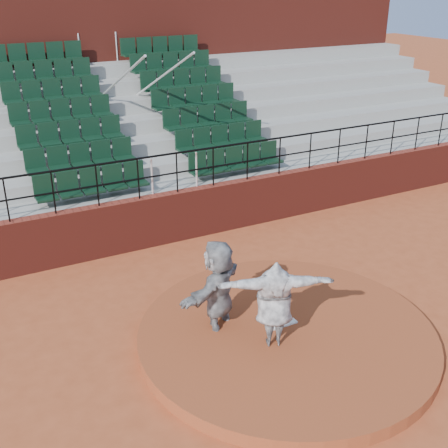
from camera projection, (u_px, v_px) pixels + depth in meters
The scene contains 9 objects.
ground at pixel (286, 340), 10.48m from camera, with size 90.00×90.00×0.00m, color #A24724.
pitchers_mound at pixel (286, 335), 10.43m from camera, with size 5.50×5.50×0.25m, color brown.
pitching_rubber at pixel (282, 324), 10.50m from camera, with size 0.60×0.15×0.03m, color white.
boundary_wall at pixel (178, 216), 14.27m from camera, with size 24.00×0.30×1.30m, color maroon.
wall_railing at pixel (177, 164), 13.70m from camera, with size 24.04×0.05×1.03m.
seating_deck at pixel (129, 150), 16.90m from camera, with size 24.00×5.97×4.63m.
press_box_facade at pixel (88, 61), 19.24m from camera, with size 24.00×3.00×7.10m, color maroon.
pitcher at pixel (274, 304), 9.67m from camera, with size 2.00×0.54×1.63m, color black.
fielder at pixel (218, 290), 10.25m from camera, with size 1.82×0.58×1.96m, color black.
Camera 1 is at (-5.06, -7.16, 6.25)m, focal length 45.00 mm.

